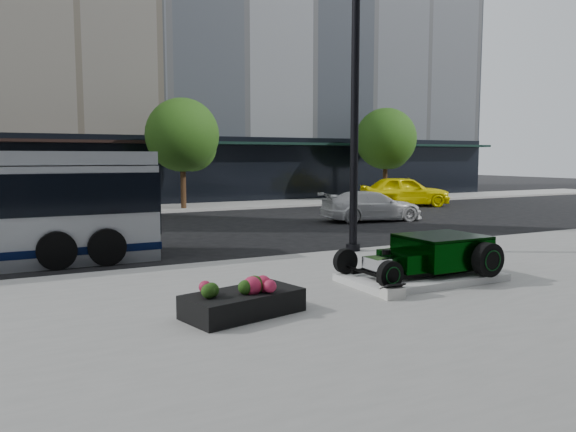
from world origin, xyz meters
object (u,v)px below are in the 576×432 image
flower_planter (243,301)px  lamppost (354,128)px  hot_rod (434,253)px  white_sedan (372,206)px  yellow_taxi (404,191)px

flower_planter → lamppost: bearing=41.0°
hot_rod → flower_planter: size_ratio=1.49×
flower_planter → white_sedan: white_sedan is taller
lamppost → white_sedan: 9.20m
flower_planter → yellow_taxi: yellow_taxi is taller
flower_planter → white_sedan: bearing=46.4°
white_sedan → yellow_taxi: bearing=-39.5°
flower_planter → yellow_taxi: size_ratio=0.43×
hot_rod → white_sedan: bearing=60.5°
white_sedan → hot_rod: bearing=160.0°
lamppost → flower_planter: lamppost is taller
hot_rod → yellow_taxi: 20.06m
lamppost → yellow_taxi: (11.55, 12.03, -2.73)m
lamppost → yellow_taxi: bearing=46.2°
white_sedan → yellow_taxi: 8.02m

